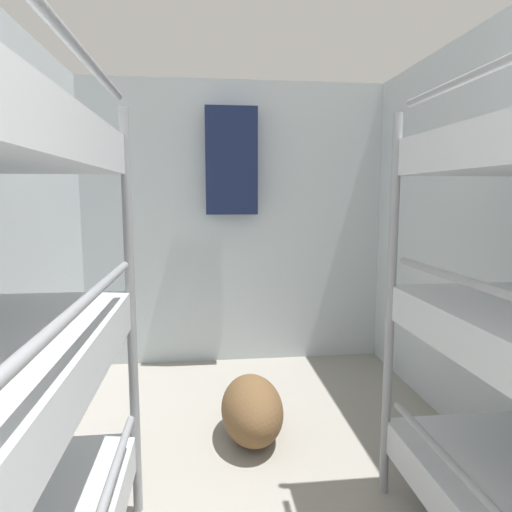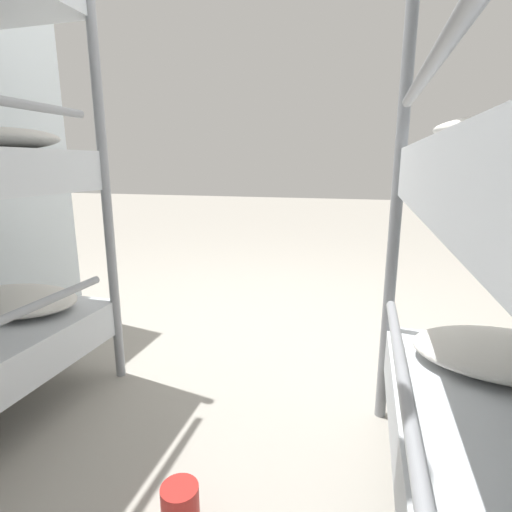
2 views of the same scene
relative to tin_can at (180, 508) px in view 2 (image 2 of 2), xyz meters
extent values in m
plane|color=gray|center=(0.05, -1.28, -0.07)|extent=(20.00, 20.00, 0.00)
cylinder|color=gray|center=(-0.57, -0.71, 0.88)|extent=(0.04, 0.04, 1.89)
ellipsoid|color=silver|center=(-0.93, -0.49, 0.36)|extent=(0.57, 0.40, 0.09)
cylinder|color=gray|center=(-0.57, 0.21, 0.46)|extent=(0.03, 1.60, 0.03)
cylinder|color=gray|center=(-0.57, 0.21, 1.15)|extent=(0.03, 1.60, 0.03)
cylinder|color=gray|center=(0.67, -0.71, 0.88)|extent=(0.04, 0.04, 1.89)
ellipsoid|color=silver|center=(1.02, -0.49, 0.36)|extent=(0.57, 0.40, 0.09)
cylinder|color=#AD231E|center=(0.00, 0.00, 0.00)|extent=(0.11, 0.11, 0.14)
camera|label=1|loc=(-0.23, -0.96, 1.45)|focal=32.00mm
camera|label=2|loc=(-0.46, 0.85, 0.96)|focal=28.00mm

